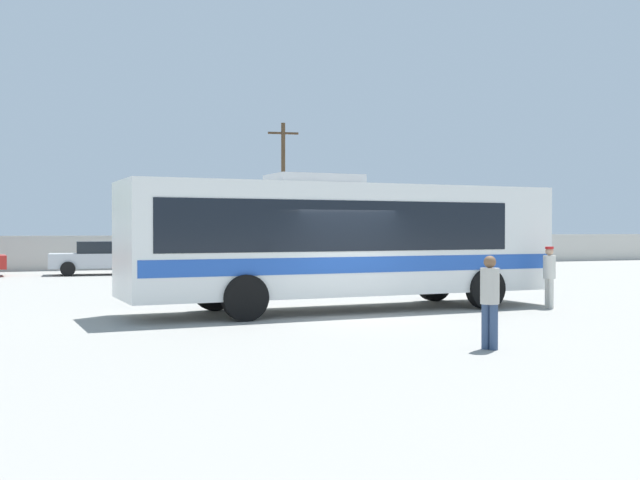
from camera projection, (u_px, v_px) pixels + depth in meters
ground_plane at (237, 287)px, 27.32m from camera, size 300.00×300.00×0.00m
perimeter_wall at (166, 252)px, 40.26m from camera, size 80.00×0.30×1.73m
coach_bus_white_blue at (340, 238)px, 19.49m from camera, size 11.24×3.08×3.39m
attendant_by_bus_door at (549, 273)px, 19.99m from camera, size 0.34×0.34×1.60m
passenger_waiting_on_apron at (490, 296)px, 13.13m from camera, size 0.44×0.44×1.60m
parked_car_second_silver at (101, 257)px, 34.85m from camera, size 4.43×2.22×1.50m
parked_car_third_silver at (241, 255)px, 37.65m from camera, size 4.46×2.07×1.52m
parked_car_rightmost_dark_blue at (349, 254)px, 39.43m from camera, size 4.73×2.28×1.50m
utility_pole_near at (283, 190)px, 45.41m from camera, size 1.79×0.42×8.29m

